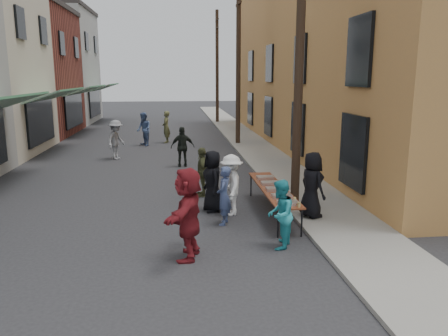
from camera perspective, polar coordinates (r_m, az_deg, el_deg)
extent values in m
plane|color=#28282B|center=(10.12, -10.47, -10.38)|extent=(120.00, 120.00, 0.00)
cube|color=gray|center=(24.99, 3.40, 3.23)|extent=(2.20, 60.00, 0.10)
cube|color=maroon|center=(32.20, -26.49, 11.02)|extent=(8.00, 8.00, 8.00)
cube|color=gray|center=(39.83, -22.63, 12.00)|extent=(8.00, 8.00, 9.00)
cube|color=#C78B47|center=(25.56, 17.98, 14.01)|extent=(10.00, 28.00, 10.00)
cylinder|color=#2D2116|center=(12.86, 9.86, 14.84)|extent=(0.26, 0.26, 9.00)
cylinder|color=#2D2116|center=(24.61, 1.88, 13.50)|extent=(0.26, 0.26, 9.00)
cylinder|color=#2D2116|center=(36.52, -0.90, 12.98)|extent=(0.26, 0.26, 9.00)
cube|color=brown|center=(12.28, 6.41, -2.66)|extent=(0.70, 4.00, 0.04)
cylinder|color=black|center=(10.57, 7.08, -7.22)|extent=(0.04, 0.04, 0.71)
cylinder|color=black|center=(10.72, 10.12, -7.05)|extent=(0.04, 0.04, 0.71)
cylinder|color=black|center=(14.10, 3.55, -2.28)|extent=(0.04, 0.04, 0.71)
cylinder|color=black|center=(14.21, 5.85, -2.20)|extent=(0.04, 0.04, 0.71)
cube|color=maroon|center=(10.72, 8.37, -4.54)|extent=(0.50, 0.33, 0.08)
cube|color=#B2B2B7|center=(11.33, 7.53, -3.63)|extent=(0.50, 0.33, 0.08)
cube|color=tan|center=(11.98, 6.73, -2.74)|extent=(0.50, 0.33, 0.08)
cube|color=#B2B2B7|center=(12.65, 6.02, -1.95)|extent=(0.50, 0.33, 0.08)
cube|color=tan|center=(13.31, 5.38, -1.24)|extent=(0.50, 0.33, 0.08)
cylinder|color=#A57F26|center=(10.39, 7.61, -5.06)|extent=(0.07, 0.07, 0.08)
cylinder|color=#A57F26|center=(10.48, 7.47, -4.90)|extent=(0.07, 0.07, 0.08)
cylinder|color=#A57F26|center=(10.58, 7.35, -4.75)|extent=(0.07, 0.07, 0.08)
cylinder|color=tan|center=(10.54, 9.77, -4.77)|extent=(0.08, 0.08, 0.12)
imported|color=black|center=(12.42, -1.50, -1.72)|extent=(0.74, 0.96, 1.76)
imported|color=#41517F|center=(11.32, -0.01, -3.64)|extent=(0.51, 0.64, 1.54)
imported|color=teal|center=(9.85, 7.31, -6.02)|extent=(0.86, 0.94, 1.57)
imported|color=white|center=(12.09, 0.97, -2.23)|extent=(0.71, 1.14, 1.70)
imported|color=#4E5330|center=(14.01, -2.87, -0.51)|extent=(0.42, 0.94, 1.59)
imported|color=maroon|center=(9.22, -4.71, -5.94)|extent=(1.02, 1.91, 1.97)
imported|color=black|center=(11.82, 11.43, -2.16)|extent=(0.80, 0.99, 1.76)
imported|color=gray|center=(20.90, -13.92, 3.59)|extent=(1.12, 1.36, 1.83)
imported|color=black|center=(18.69, -5.42, 2.77)|extent=(1.01, 0.43, 1.71)
imported|color=brown|center=(25.64, -7.56, 5.33)|extent=(0.50, 0.71, 1.84)
imported|color=#4F6899|center=(24.69, -10.42, 5.01)|extent=(1.03, 1.12, 1.86)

